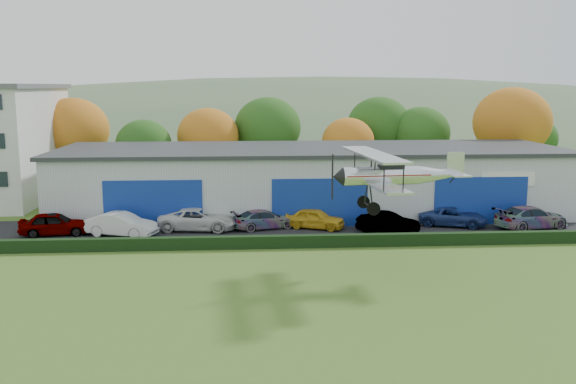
{
  "coord_description": "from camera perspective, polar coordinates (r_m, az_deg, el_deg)",
  "views": [
    {
      "loc": [
        -0.51,
        -23.09,
        10.22
      ],
      "look_at": [
        2.0,
        12.38,
        4.25
      ],
      "focal_mm": 39.53,
      "sensor_mm": 36.0,
      "label": 1
    }
  ],
  "objects": [
    {
      "name": "car_6",
      "position": [
        48.14,
        14.62,
        -2.15
      ],
      "size": [
        5.4,
        3.79,
        1.37
      ],
      "primitive_type": "imported",
      "rotation": [
        0.0,
        0.0,
        1.23
      ],
      "color": "navy",
      "rests_on": "apron"
    },
    {
      "name": "distant_hills",
      "position": [
        164.79,
        -5.34,
        1.37
      ],
      "size": [
        430.0,
        196.0,
        56.0
      ],
      "color": "#4C6642",
      "rests_on": "ground"
    },
    {
      "name": "car_5",
      "position": [
        44.95,
        8.99,
        -2.73
      ],
      "size": [
        4.61,
        3.11,
        1.44
      ],
      "primitive_type": "imported",
      "rotation": [
        0.0,
        0.0,
        1.17
      ],
      "color": "gray",
      "rests_on": "apron"
    },
    {
      "name": "hedge",
      "position": [
        40.65,
        1.04,
        -4.46
      ],
      "size": [
        46.0,
        0.6,
        0.8
      ],
      "primitive_type": "cube",
      "color": "black",
      "rests_on": "ground"
    },
    {
      "name": "car_7",
      "position": [
        49.06,
        21.03,
        -2.13
      ],
      "size": [
        5.89,
        3.57,
        1.6
      ],
      "primitive_type": "imported",
      "rotation": [
        0.0,
        0.0,
        1.83
      ],
      "color": "gray",
      "rests_on": "apron"
    },
    {
      "name": "tree_belt",
      "position": [
        63.9,
        -2.82,
        5.37
      ],
      "size": [
        75.7,
        13.22,
        10.12
      ],
      "color": "#3D2614",
      "rests_on": "ground"
    },
    {
      "name": "car_1",
      "position": [
        44.91,
        -14.73,
        -2.84
      ],
      "size": [
        5.15,
        3.24,
        1.6
      ],
      "primitive_type": "imported",
      "rotation": [
        0.0,
        0.0,
        1.23
      ],
      "color": "silver",
      "rests_on": "apron"
    },
    {
      "name": "apron",
      "position": [
        45.39,
        0.5,
        -3.46
      ],
      "size": [
        48.0,
        9.0,
        0.05
      ],
      "primitive_type": "cube",
      "color": "black",
      "rests_on": "ground"
    },
    {
      "name": "car_4",
      "position": [
        45.77,
        2.45,
        -2.39
      ],
      "size": [
        4.6,
        3.23,
        1.45
      ],
      "primitive_type": "imported",
      "rotation": [
        0.0,
        0.0,
        1.18
      ],
      "color": "gold",
      "rests_on": "apron"
    },
    {
      "name": "car_2",
      "position": [
        45.67,
        -8.06,
        -2.44
      ],
      "size": [
        5.86,
        3.25,
        1.55
      ],
      "primitive_type": "imported",
      "rotation": [
        0.0,
        0.0,
        1.45
      ],
      "color": "silver",
      "rests_on": "apron"
    },
    {
      "name": "ground",
      "position": [
        25.26,
        -2.62,
        -14.36
      ],
      "size": [
        300.0,
        300.0,
        0.0
      ],
      "primitive_type": "plane",
      "color": "#4A6C22",
      "rests_on": "ground"
    },
    {
      "name": "car_3",
      "position": [
        45.75,
        -2.13,
        -2.46
      ],
      "size": [
        5.03,
        3.26,
        1.36
      ],
      "primitive_type": "imported",
      "rotation": [
        0.0,
        0.0,
        1.89
      ],
      "color": "gray",
      "rests_on": "apron"
    },
    {
      "name": "hangar",
      "position": [
        51.92,
        2.1,
        1.14
      ],
      "size": [
        40.6,
        12.6,
        5.3
      ],
      "color": "#B2B7BC",
      "rests_on": "ground"
    },
    {
      "name": "car_0",
      "position": [
        46.58,
        -20.26,
        -2.69
      ],
      "size": [
        4.87,
        2.46,
        1.59
      ],
      "primitive_type": "imported",
      "rotation": [
        0.0,
        0.0,
        1.7
      ],
      "color": "gray",
      "rests_on": "apron"
    },
    {
      "name": "biplane",
      "position": [
        35.23,
        9.38,
        1.64
      ],
      "size": [
        7.51,
        8.63,
        3.22
      ],
      "rotation": [
        0.0,
        0.0,
        0.08
      ],
      "color": "silver"
    }
  ]
}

